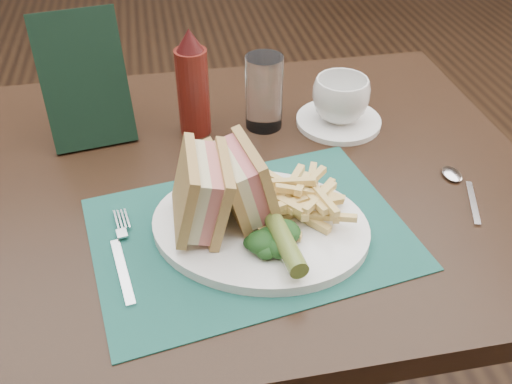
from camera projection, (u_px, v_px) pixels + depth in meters
floor at (223, 275)px, 1.75m from camera, size 7.00×7.00×0.00m
table_main at (253, 325)px, 1.13m from camera, size 0.90×0.75×0.75m
placemat at (250, 233)px, 0.79m from camera, size 0.47×0.36×0.00m
plate at (260, 227)px, 0.78m from camera, size 0.37×0.34×0.01m
sandwich_half_a at (185, 193)px, 0.74m from camera, size 0.08×0.12×0.11m
sandwich_half_b at (228, 184)px, 0.76m from camera, size 0.09×0.12×0.11m
kale_garnish at (272, 239)px, 0.73m from camera, size 0.11×0.08×0.03m
pickle_spear at (284, 240)px, 0.72m from camera, size 0.04×0.12×0.03m
fries_pile at (302, 195)px, 0.79m from camera, size 0.18×0.20×0.05m
fork at (122, 253)px, 0.75m from camera, size 0.06×0.17×0.01m
spoon at (465, 191)px, 0.85m from camera, size 0.08×0.15×0.01m
saucer at (338, 121)px, 1.01m from camera, size 0.19×0.19×0.01m
coffee_cup at (341, 99)px, 0.99m from camera, size 0.14×0.14×0.08m
drinking_glass at (264, 92)px, 0.97m from camera, size 0.06×0.06×0.13m
ketchup_bottle at (193, 83)px, 0.94m from camera, size 0.06×0.06×0.19m
check_presenter at (84, 81)px, 0.91m from camera, size 0.15×0.10×0.21m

